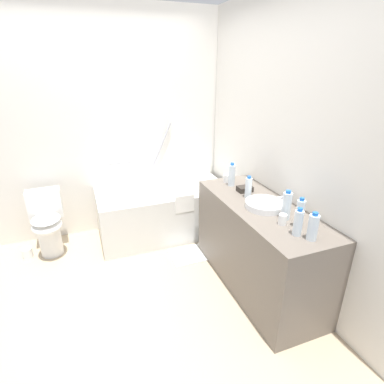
{
  "coord_description": "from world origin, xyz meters",
  "views": [
    {
      "loc": [
        -0.2,
        -2.24,
        1.93
      ],
      "look_at": [
        0.74,
        0.24,
        0.83
      ],
      "focal_mm": 28.08,
      "sensor_mm": 36.0,
      "label": 1
    }
  ],
  "objects_px": {
    "toilet": "(47,222)",
    "bath_mat": "(196,253)",
    "water_bottle_4": "(287,206)",
    "water_bottle_5": "(248,188)",
    "water_bottle_2": "(232,175)",
    "bathtub": "(164,210)",
    "water_bottle_0": "(298,223)",
    "amenity_basket": "(245,189)",
    "sink_faucet": "(284,200)",
    "sink_basin": "(265,205)",
    "drinking_glass_0": "(282,219)",
    "drinking_glass_1": "(226,178)",
    "water_bottle_1": "(313,227)",
    "toilet_paper_roll": "(27,253)",
    "water_bottle_3": "(300,214)"
  },
  "relations": [
    {
      "from": "bathtub",
      "to": "drinking_glass_0",
      "type": "xyz_separation_m",
      "value": [
        0.5,
        -1.58,
        0.55
      ]
    },
    {
      "from": "drinking_glass_1",
      "to": "toilet_paper_roll",
      "type": "xyz_separation_m",
      "value": [
        -2.08,
        0.62,
        -0.81
      ]
    },
    {
      "from": "water_bottle_5",
      "to": "amenity_basket",
      "type": "height_order",
      "value": "water_bottle_5"
    },
    {
      "from": "drinking_glass_0",
      "to": "water_bottle_1",
      "type": "bearing_deg",
      "value": -77.95
    },
    {
      "from": "sink_faucet",
      "to": "bathtub",
      "type": "bearing_deg",
      "value": 120.04
    },
    {
      "from": "sink_basin",
      "to": "drinking_glass_0",
      "type": "xyz_separation_m",
      "value": [
        -0.04,
        -0.3,
        0.01
      ]
    },
    {
      "from": "water_bottle_0",
      "to": "water_bottle_2",
      "type": "relative_size",
      "value": 0.89
    },
    {
      "from": "water_bottle_3",
      "to": "bath_mat",
      "type": "bearing_deg",
      "value": 110.08
    },
    {
      "from": "sink_faucet",
      "to": "water_bottle_1",
      "type": "relative_size",
      "value": 0.73
    },
    {
      "from": "sink_basin",
      "to": "bath_mat",
      "type": "xyz_separation_m",
      "value": [
        -0.35,
        0.7,
        -0.85
      ]
    },
    {
      "from": "sink_basin",
      "to": "water_bottle_2",
      "type": "xyz_separation_m",
      "value": [
        -0.02,
        0.57,
        0.08
      ]
    },
    {
      "from": "water_bottle_2",
      "to": "toilet_paper_roll",
      "type": "xyz_separation_m",
      "value": [
        -2.08,
        0.73,
        -0.88
      ]
    },
    {
      "from": "water_bottle_4",
      "to": "amenity_basket",
      "type": "distance_m",
      "value": 0.62
    },
    {
      "from": "sink_basin",
      "to": "water_bottle_1",
      "type": "xyz_separation_m",
      "value": [
        0.01,
        -0.55,
        0.07
      ]
    },
    {
      "from": "water_bottle_1",
      "to": "amenity_basket",
      "type": "distance_m",
      "value": 0.94
    },
    {
      "from": "sink_faucet",
      "to": "water_bottle_2",
      "type": "xyz_separation_m",
      "value": [
        -0.22,
        0.57,
        0.08
      ]
    },
    {
      "from": "toilet",
      "to": "water_bottle_5",
      "type": "height_order",
      "value": "water_bottle_5"
    },
    {
      "from": "water_bottle_5",
      "to": "amenity_basket",
      "type": "distance_m",
      "value": 0.16
    },
    {
      "from": "water_bottle_2",
      "to": "bath_mat",
      "type": "distance_m",
      "value": 1.0
    },
    {
      "from": "water_bottle_4",
      "to": "toilet_paper_roll",
      "type": "xyz_separation_m",
      "value": [
        -2.14,
        1.52,
        -0.88
      ]
    },
    {
      "from": "water_bottle_4",
      "to": "bath_mat",
      "type": "height_order",
      "value": "water_bottle_4"
    },
    {
      "from": "drinking_glass_1",
      "to": "amenity_basket",
      "type": "relative_size",
      "value": 0.58
    },
    {
      "from": "toilet",
      "to": "bath_mat",
      "type": "distance_m",
      "value": 1.67
    },
    {
      "from": "bathtub",
      "to": "toilet",
      "type": "distance_m",
      "value": 1.31
    },
    {
      "from": "sink_basin",
      "to": "water_bottle_4",
      "type": "relative_size",
      "value": 1.39
    },
    {
      "from": "drinking_glass_1",
      "to": "sink_faucet",
      "type": "bearing_deg",
      "value": -71.61
    },
    {
      "from": "water_bottle_3",
      "to": "water_bottle_5",
      "type": "height_order",
      "value": "water_bottle_3"
    },
    {
      "from": "sink_faucet",
      "to": "drinking_glass_1",
      "type": "distance_m",
      "value": 0.71
    },
    {
      "from": "bathtub",
      "to": "water_bottle_2",
      "type": "xyz_separation_m",
      "value": [
        0.52,
        -0.72,
        0.62
      ]
    },
    {
      "from": "bathtub",
      "to": "water_bottle_0",
      "type": "distance_m",
      "value": 1.92
    },
    {
      "from": "bathtub",
      "to": "toilet_paper_roll",
      "type": "distance_m",
      "value": 1.58
    },
    {
      "from": "bathtub",
      "to": "water_bottle_1",
      "type": "distance_m",
      "value": 2.02
    },
    {
      "from": "drinking_glass_0",
      "to": "drinking_glass_1",
      "type": "distance_m",
      "value": 0.97
    },
    {
      "from": "water_bottle_5",
      "to": "toilet_paper_roll",
      "type": "xyz_separation_m",
      "value": [
        -2.08,
        1.05,
        -0.87
      ]
    },
    {
      "from": "bath_mat",
      "to": "water_bottle_0",
      "type": "bearing_deg",
      "value": -75.14
    },
    {
      "from": "sink_faucet",
      "to": "bath_mat",
      "type": "height_order",
      "value": "sink_faucet"
    },
    {
      "from": "water_bottle_4",
      "to": "drinking_glass_1",
      "type": "bearing_deg",
      "value": 93.84
    },
    {
      "from": "drinking_glass_0",
      "to": "drinking_glass_1",
      "type": "relative_size",
      "value": 1.01
    },
    {
      "from": "sink_faucet",
      "to": "amenity_basket",
      "type": "height_order",
      "value": "sink_faucet"
    },
    {
      "from": "sink_faucet",
      "to": "water_bottle_4",
      "type": "bearing_deg",
      "value": -124.93
    },
    {
      "from": "water_bottle_0",
      "to": "water_bottle_4",
      "type": "relative_size",
      "value": 0.87
    },
    {
      "from": "water_bottle_4",
      "to": "water_bottle_5",
      "type": "height_order",
      "value": "water_bottle_4"
    },
    {
      "from": "water_bottle_3",
      "to": "drinking_glass_1",
      "type": "xyz_separation_m",
      "value": [
        -0.07,
        1.05,
        -0.07
      ]
    },
    {
      "from": "sink_faucet",
      "to": "amenity_basket",
      "type": "xyz_separation_m",
      "value": [
        -0.17,
        0.38,
        -0.01
      ]
    },
    {
      "from": "sink_faucet",
      "to": "toilet_paper_roll",
      "type": "bearing_deg",
      "value": 150.74
    },
    {
      "from": "sink_faucet",
      "to": "drinking_glass_0",
      "type": "distance_m",
      "value": 0.38
    },
    {
      "from": "sink_faucet",
      "to": "water_bottle_5",
      "type": "distance_m",
      "value": 0.33
    },
    {
      "from": "bathtub",
      "to": "water_bottle_5",
      "type": "relative_size",
      "value": 7.49
    },
    {
      "from": "bathtub",
      "to": "water_bottle_0",
      "type": "height_order",
      "value": "bathtub"
    },
    {
      "from": "water_bottle_2",
      "to": "water_bottle_5",
      "type": "relative_size",
      "value": 1.14
    }
  ]
}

